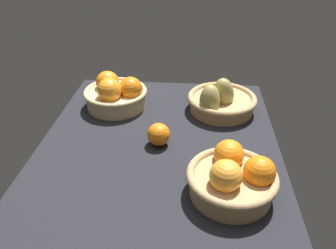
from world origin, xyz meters
The scene contains 5 objects.
market_tray centered at (0.00, 0.00, 1.50)cm, with size 84.00×72.00×3.00cm, color black.
basket_near_left centered at (-20.70, -17.59, 8.07)cm, with size 22.34×22.34×12.48cm.
basket_far_left_pears centered at (-20.13, 19.27, 7.06)cm, with size 24.03×24.03×13.77cm.
basket_far_right centered at (20.30, 20.27, 7.88)cm, with size 22.17×22.17×12.12cm.
loose_orange_front_gap centered at (1.19, -0.15, 6.45)cm, with size 6.90×6.90×6.90cm, color orange.
Camera 1 is at (82.19, 9.66, 61.82)cm, focal length 35.45 mm.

